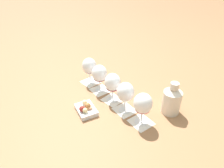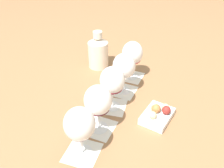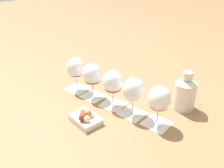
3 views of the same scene
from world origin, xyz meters
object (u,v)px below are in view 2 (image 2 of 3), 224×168
(ceramic_vase, at_px, (98,52))
(snack_dish, at_px, (158,114))
(wine_glass_0, at_px, (132,55))
(wine_glass_2, at_px, (112,82))
(wine_glass_4, at_px, (80,126))
(wine_glass_3, at_px, (98,102))
(wine_glass_1, at_px, (124,68))

(ceramic_vase, height_order, snack_dish, ceramic_vase)
(wine_glass_0, xyz_separation_m, wine_glass_2, (0.25, 0.07, 0.00))
(wine_glass_2, height_order, ceramic_vase, ceramic_vase)
(snack_dish, bearing_deg, wine_glass_2, -74.49)
(wine_glass_2, xyz_separation_m, ceramic_vase, (-0.23, -0.27, -0.04))
(wine_glass_4, bearing_deg, wine_glass_0, -164.57)
(wine_glass_3, relative_size, wine_glass_4, 1.00)
(wine_glass_1, height_order, snack_dish, wine_glass_1)
(wine_glass_1, relative_size, wine_glass_2, 1.00)
(wine_glass_0, height_order, wine_glass_2, same)
(wine_glass_1, relative_size, wine_glass_3, 1.00)
(wine_glass_2, distance_m, wine_glass_3, 0.13)
(wine_glass_1, bearing_deg, wine_glass_3, 14.90)
(wine_glass_0, distance_m, wine_glass_2, 0.26)
(wine_glass_1, bearing_deg, ceramic_vase, -114.19)
(wine_glass_3, xyz_separation_m, snack_dish, (-0.18, 0.15, -0.10))
(wine_glass_4, bearing_deg, wine_glass_1, -165.32)
(wine_glass_4, xyz_separation_m, ceramic_vase, (-0.48, -0.34, -0.04))
(wine_glass_3, xyz_separation_m, ceramic_vase, (-0.36, -0.31, -0.04))
(wine_glass_1, xyz_separation_m, wine_glass_2, (0.12, 0.03, 0.00))
(wine_glass_4, bearing_deg, wine_glass_2, -164.45)
(wine_glass_0, xyz_separation_m, ceramic_vase, (0.02, -0.20, -0.04))
(wine_glass_2, distance_m, ceramic_vase, 0.36)
(wine_glass_0, relative_size, ceramic_vase, 0.95)
(wine_glass_3, bearing_deg, snack_dish, 140.49)
(wine_glass_3, xyz_separation_m, wine_glass_4, (0.12, 0.03, -0.00))
(wine_glass_0, height_order, ceramic_vase, ceramic_vase)
(wine_glass_3, distance_m, ceramic_vase, 0.47)
(wine_glass_1, relative_size, snack_dish, 1.27)
(ceramic_vase, distance_m, snack_dish, 0.49)
(wine_glass_4, height_order, ceramic_vase, ceramic_vase)
(snack_dish, bearing_deg, ceramic_vase, -111.38)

